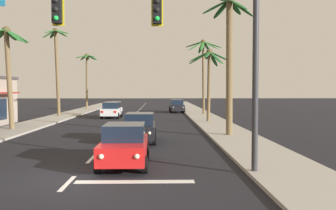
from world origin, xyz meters
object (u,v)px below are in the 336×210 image
(palm_left_second, at_px, (7,57))
(palm_left_third, at_px, (57,58))
(palm_right_third, at_px, (209,67))
(traffic_signal_mast, at_px, (162,31))
(sedan_lead_at_stop_bar, at_px, (125,144))
(sedan_oncoming_far, at_px, (112,110))
(palm_right_second, at_px, (229,46))
(palm_left_farthest, at_px, (87,68))
(palm_right_farthest, at_px, (203,58))
(sedan_parked_nearest_kerb, at_px, (177,106))
(sedan_third_in_queue, at_px, (140,127))

(palm_left_second, xyz_separation_m, palm_left_third, (-0.10, 13.52, 1.00))
(palm_left_third, relative_size, palm_right_third, 1.45)
(palm_left_third, distance_m, palm_right_third, 17.52)
(palm_right_third, bearing_deg, traffic_signal_mast, -102.05)
(palm_left_second, bearing_deg, sedan_lead_at_stop_bar, -52.44)
(sedan_oncoming_far, bearing_deg, palm_left_second, -116.84)
(palm_right_second, bearing_deg, sedan_oncoming_far, 121.11)
(palm_left_second, distance_m, palm_left_farthest, 27.12)
(traffic_signal_mast, xyz_separation_m, palm_right_third, (4.44, 20.79, -0.10))
(palm_right_third, relative_size, palm_right_farthest, 0.76)
(traffic_signal_mast, xyz_separation_m, palm_left_second, (-11.34, 14.55, 0.32))
(traffic_signal_mast, distance_m, palm_right_third, 21.26)
(traffic_signal_mast, relative_size, sedan_parked_nearest_kerb, 2.44)
(traffic_signal_mast, relative_size, palm_left_third, 1.11)
(sedan_lead_at_stop_bar, xyz_separation_m, palm_right_third, (5.95, 19.03, 4.22))
(palm_left_farthest, xyz_separation_m, palm_right_second, (15.19, -31.01, -0.36))
(traffic_signal_mast, height_order, palm_left_farthest, palm_left_farthest)
(sedan_lead_at_stop_bar, height_order, palm_right_farthest, palm_right_farthest)
(traffic_signal_mast, bearing_deg, palm_left_third, 112.18)
(sedan_lead_at_stop_bar, distance_m, palm_right_third, 20.38)
(sedan_oncoming_far, xyz_separation_m, palm_left_third, (-6.20, 1.46, 5.64))
(palm_left_farthest, height_order, palm_right_third, palm_left_farthest)
(palm_left_second, distance_m, palm_right_farthest, 23.25)
(sedan_lead_at_stop_bar, xyz_separation_m, palm_left_second, (-9.83, 12.78, 4.64))
(sedan_lead_at_stop_bar, distance_m, palm_right_second, 11.78)
(sedan_parked_nearest_kerb, height_order, palm_right_second, palm_right_second)
(sedan_parked_nearest_kerb, bearing_deg, sedan_third_in_queue, -97.20)
(traffic_signal_mast, distance_m, palm_left_farthest, 43.03)
(sedan_third_in_queue, height_order, palm_left_second, palm_left_second)
(sedan_lead_at_stop_bar, bearing_deg, palm_left_third, 110.68)
(palm_left_farthest, relative_size, palm_right_third, 1.22)
(sedan_parked_nearest_kerb, bearing_deg, palm_right_third, -81.52)
(palm_left_farthest, bearing_deg, sedan_lead_at_stop_bar, -76.92)
(sedan_lead_at_stop_bar, height_order, palm_left_farthest, palm_left_farthest)
(palm_right_second, xyz_separation_m, palm_right_farthest, (0.70, 20.30, 0.89))
(palm_left_farthest, relative_size, palm_right_second, 0.92)
(sedan_oncoming_far, xyz_separation_m, palm_right_second, (9.64, -15.97, 5.00))
(sedan_lead_at_stop_bar, height_order, sedan_oncoming_far, same)
(palm_left_third, bearing_deg, palm_right_farthest, 9.84)
(palm_right_third, bearing_deg, sedan_oncoming_far, 148.99)
(palm_right_second, bearing_deg, palm_right_third, 89.79)
(palm_right_second, bearing_deg, sedan_third_in_queue, -160.19)
(palm_left_second, height_order, palm_right_third, palm_left_second)
(sedan_third_in_queue, xyz_separation_m, sedan_oncoming_far, (-3.97, 18.01, 0.00))
(palm_left_second, bearing_deg, palm_right_third, 21.60)
(palm_left_third, relative_size, palm_left_farthest, 1.18)
(palm_left_farthest, bearing_deg, palm_right_third, -53.87)
(traffic_signal_mast, height_order, sedan_third_in_queue, traffic_signal_mast)
(traffic_signal_mast, height_order, sedan_parked_nearest_kerb, traffic_signal_mast)
(sedan_third_in_queue, distance_m, palm_left_third, 22.68)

